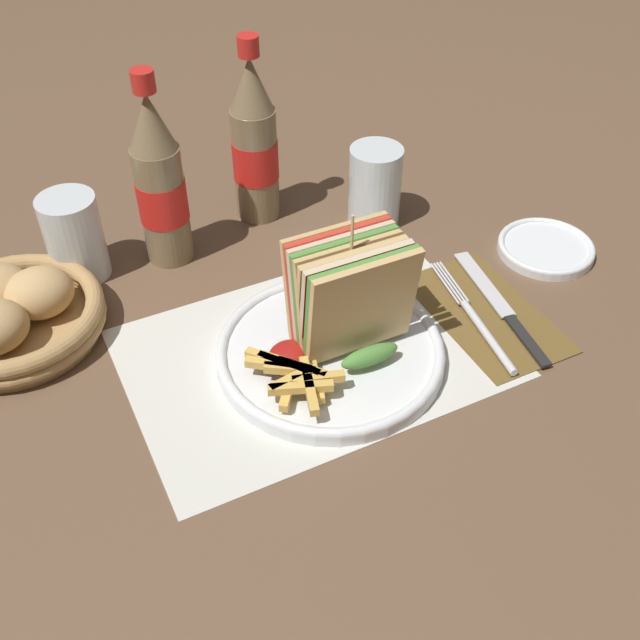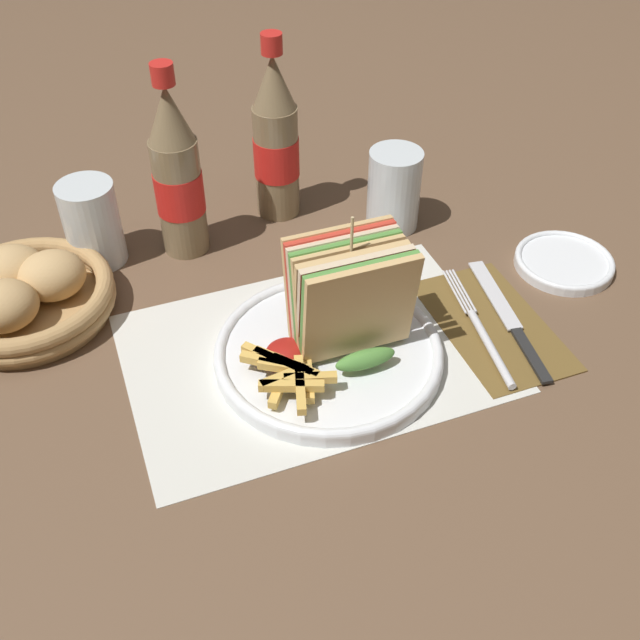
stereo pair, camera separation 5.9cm
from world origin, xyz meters
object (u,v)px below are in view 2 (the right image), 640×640
object	(u,v)px
coke_bottle_far	(276,142)
coke_bottle_near	(177,176)
bread_basket	(25,295)
fork	(484,335)
glass_far	(92,224)
knife	(509,319)
club_sandwich	(350,298)
plate_main	(327,353)
glass_near	(394,190)
side_saucer	(564,262)

from	to	relation	value
coke_bottle_far	coke_bottle_near	bearing A→B (deg)	-164.20
coke_bottle_far	bread_basket	size ratio (longest dim) A/B	1.21
fork	glass_far	world-z (taller)	glass_far
glass_far	knife	bearing A→B (deg)	-34.44
club_sandwich	coke_bottle_far	distance (m)	0.29
plate_main	club_sandwich	world-z (taller)	club_sandwich
glass_far	glass_near	bearing A→B (deg)	-9.00
club_sandwich	glass_near	size ratio (longest dim) A/B	1.47
plate_main	side_saucer	xyz separation A→B (m)	(0.33, 0.05, -0.00)
coke_bottle_near	side_saucer	xyz separation A→B (m)	(0.42, -0.20, -0.10)
knife	glass_far	size ratio (longest dim) A/B	1.96
knife	side_saucer	size ratio (longest dim) A/B	1.73
glass_near	side_saucer	xyz separation A→B (m)	(0.16, -0.16, -0.05)
knife	coke_bottle_far	size ratio (longest dim) A/B	0.86
plate_main	side_saucer	size ratio (longest dim) A/B	2.03
side_saucer	coke_bottle_near	bearing A→B (deg)	154.34
coke_bottle_near	fork	bearing A→B (deg)	-47.36
fork	glass_near	world-z (taller)	glass_near
plate_main	glass_near	distance (m)	0.27
glass_far	side_saucer	xyz separation A→B (m)	(0.53, -0.22, -0.05)
coke_bottle_far	glass_near	size ratio (longest dim) A/B	2.27
fork	club_sandwich	bearing A→B (deg)	174.51
plate_main	coke_bottle_near	distance (m)	0.28
coke_bottle_near	bread_basket	distance (m)	0.22
coke_bottle_far	knife	bearing A→B (deg)	-61.01
coke_bottle_far	bread_basket	xyz separation A→B (m)	(-0.33, -0.10, -0.08)
glass_far	plate_main	bearing A→B (deg)	-53.07
club_sandwich	side_saucer	size ratio (longest dim) A/B	1.30
knife	glass_far	world-z (taller)	glass_far
glass_far	side_saucer	world-z (taller)	glass_far
club_sandwich	coke_bottle_near	distance (m)	0.28
fork	knife	xyz separation A→B (m)	(0.04, 0.02, -0.00)
coke_bottle_near	glass_far	size ratio (longest dim) A/B	2.27
coke_bottle_near	coke_bottle_far	xyz separation A→B (m)	(0.13, 0.04, 0.00)
glass_near	coke_bottle_far	bearing A→B (deg)	146.98
club_sandwich	bread_basket	size ratio (longest dim) A/B	0.78
plate_main	glass_far	bearing A→B (deg)	126.93
glass_far	side_saucer	distance (m)	0.57
coke_bottle_near	bread_basket	xyz separation A→B (m)	(-0.20, -0.06, -0.08)
glass_near	glass_far	size ratio (longest dim) A/B	1.00
side_saucer	coke_bottle_far	bearing A→B (deg)	140.05
knife	side_saucer	distance (m)	0.14
fork	side_saucer	xyz separation A→B (m)	(0.16, 0.08, -0.00)
coke_bottle_near	side_saucer	bearing A→B (deg)	-25.66
bread_basket	plate_main	bearing A→B (deg)	-33.35
knife	glass_far	bearing A→B (deg)	154.17
glass_far	bread_basket	distance (m)	0.12
plate_main	coke_bottle_near	world-z (taller)	coke_bottle_near
fork	glass_near	distance (m)	0.24
club_sandwich	glass_near	xyz separation A→B (m)	(0.15, 0.20, -0.02)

